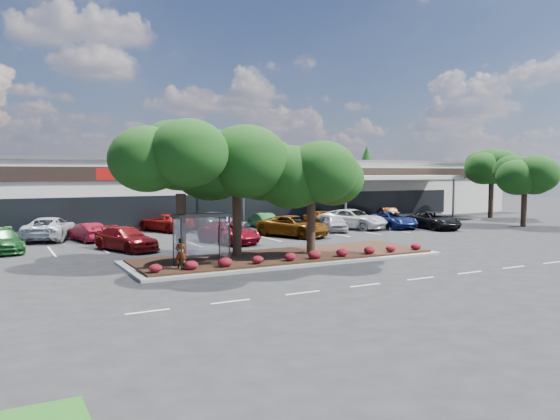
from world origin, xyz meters
name	(u,v)px	position (x,y,z in m)	size (l,w,h in m)	color
ground	(356,267)	(0.00, 0.00, 0.00)	(160.00, 160.00, 0.00)	black
retail_store	(168,189)	(0.06, 33.91, 3.15)	(80.40, 25.20, 6.25)	white
landscape_island	(286,257)	(-2.00, 4.00, 0.12)	(18.00, 6.00, 0.26)	gray
lane_markings	(265,244)	(-0.14, 10.42, 0.01)	(33.12, 20.06, 0.01)	silver
shrub_row	(305,255)	(-2.00, 1.90, 0.51)	(17.00, 0.80, 0.50)	maroon
bus_shelter	(200,225)	(-7.50, 2.95, 2.31)	(2.75, 1.55, 2.59)	black
island_tree_west	(181,187)	(-8.00, 4.50, 4.21)	(7.20, 7.20, 7.89)	black
island_tree_mid	(237,191)	(-4.50, 5.20, 3.92)	(6.60, 6.60, 7.32)	black
island_tree_east	(311,197)	(-0.50, 3.70, 3.51)	(5.80, 5.80, 6.50)	black
tree_east_near	(524,191)	(26.00, 10.00, 3.25)	(5.60, 5.60, 6.51)	black
tree_east_far	(491,183)	(31.00, 18.00, 3.81)	(6.40, 6.40, 7.62)	black
conifer_north_east	(366,175)	(34.00, 44.00, 4.50)	(3.96, 3.96, 9.00)	black
person_waiting	(181,253)	(-8.72, 2.36, 1.02)	(0.56, 0.37, 1.53)	#594C47
light_pole	(244,183)	(3.38, 21.48, 4.01)	(1.42, 0.70, 9.10)	gray
car_0	(3,241)	(-16.17, 14.59, 0.71)	(1.99, 4.89, 1.42)	#16481B
car_1	(126,239)	(-9.27, 11.85, 0.74)	(2.06, 5.07, 1.47)	maroon
car_3	(229,233)	(-2.12, 11.96, 0.72)	(2.39, 5.19, 1.44)	maroon
car_4	(294,226)	(3.73, 13.17, 0.81)	(2.69, 5.83, 1.62)	#613206
car_5	(336,223)	(8.65, 14.71, 0.68)	(1.61, 4.00, 1.36)	#B2B2B2
car_6	(353,219)	(11.16, 15.77, 0.86)	(2.84, 6.16, 1.71)	silver
car_7	(434,220)	(17.34, 12.37, 0.75)	(2.50, 5.42, 1.51)	black
car_8	(393,220)	(14.68, 14.59, 0.74)	(2.46, 5.34, 1.48)	navy
car_9	(50,228)	(-12.99, 19.91, 0.84)	(2.79, 6.05, 1.68)	silver
car_10	(87,232)	(-10.71, 17.69, 0.67)	(1.41, 4.05, 1.33)	maroon
car_11	(165,222)	(-3.84, 21.66, 0.73)	(2.43, 5.28, 1.47)	maroon
car_12	(214,222)	(-0.25, 19.73, 0.81)	(2.70, 5.86, 1.63)	slate
car_13	(262,220)	(4.43, 20.06, 0.68)	(1.44, 4.12, 1.36)	#1C5724
car_14	(335,218)	(11.11, 18.52, 0.71)	(2.36, 5.12, 1.42)	#174522
car_15	(319,218)	(10.20, 19.70, 0.69)	(2.28, 4.95, 1.38)	#7B3B0A
car_16	(345,215)	(14.06, 21.10, 0.73)	(1.71, 4.26, 1.45)	black
car_17	(387,214)	(19.12, 20.91, 0.67)	(1.42, 4.06, 1.34)	#612C0F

